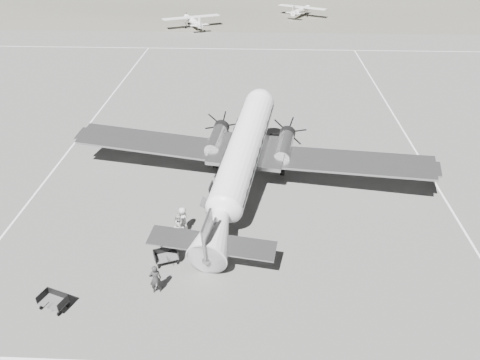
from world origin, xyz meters
name	(u,v)px	position (x,y,z in m)	size (l,w,h in m)	color
ground	(279,202)	(0.00, 0.00, 0.00)	(260.00, 260.00, 0.00)	slate
taxi_line_right	(449,205)	(12.00, 0.00, 0.01)	(0.15, 80.00, 0.01)	white
taxi_line_left	(80,137)	(-18.00, 10.00, 0.01)	(0.15, 60.00, 0.01)	white
taxi_line_horizon	(271,49)	(0.00, 40.00, 0.01)	(90.00, 0.15, 0.01)	white
dc3_airliner	(241,160)	(-2.81, 1.22, 2.64)	(27.71, 19.22, 5.28)	#B1B1B3
light_plane_left	(192,22)	(-13.15, 52.64, 1.03)	(9.91, 8.04, 2.06)	white
light_plane_right	(301,11)	(5.87, 62.65, 0.97)	(9.35, 7.58, 1.94)	white
baggage_cart_near	(166,257)	(-6.93, -6.87, 0.42)	(1.48, 1.05, 0.84)	#515151
baggage_cart_far	(54,302)	(-12.22, -10.73, 0.43)	(1.52, 1.07, 0.86)	#515151
ground_crew	(155,279)	(-7.05, -9.30, 0.91)	(0.66, 0.44, 1.82)	#2C2C2C
ramp_agent	(179,226)	(-6.50, -4.41, 0.89)	(0.87, 0.67, 1.78)	#BABBB8
passenger	(183,219)	(-6.38, -3.68, 0.88)	(0.86, 0.56, 1.77)	beige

